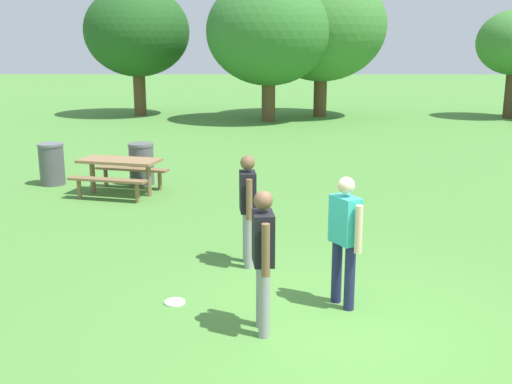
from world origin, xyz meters
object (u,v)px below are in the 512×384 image
trash_can_beside_table (52,164)px  tree_broad_center (269,32)px  person_catcher (248,203)px  trash_can_further_along (142,164)px  person_thrower (263,253)px  person_bystander (345,233)px  tree_far_right (322,26)px  tree_tall_left (137,32)px  frisbee (175,302)px  picnic_table_near (120,169)px

trash_can_beside_table → tree_broad_center: size_ratio=0.16×
person_catcher → trash_can_further_along: bearing=116.3°
tree_broad_center → trash_can_further_along: bearing=-104.2°
person_thrower → tree_broad_center: (0.18, 19.27, 2.70)m
person_bystander → tree_far_right: size_ratio=0.26×
person_catcher → trash_can_further_along: person_catcher is taller
person_thrower → trash_can_further_along: (-2.82, 7.38, -0.46)m
person_thrower → tree_tall_left: size_ratio=0.29×
tree_tall_left → person_catcher: bearing=-74.3°
tree_broad_center → person_bystander: bearing=-87.5°
trash_can_further_along → tree_far_right: bearing=68.7°
frisbee → tree_tall_left: (-4.54, 20.63, 3.68)m
tree_broad_center → tree_far_right: bearing=37.8°
picnic_table_near → tree_tall_left: bearing=99.7°
person_bystander → trash_can_further_along: bearing=119.7°
picnic_table_near → trash_can_further_along: size_ratio=2.07×
trash_can_further_along → tree_tall_left: 14.64m
tree_tall_left → frisbee: bearing=-77.6°
person_bystander → trash_can_beside_table: (-5.87, 6.62, -0.46)m
person_bystander → tree_tall_left: bearing=107.8°
person_catcher → frisbee: size_ratio=6.25×
tree_tall_left → tree_far_right: 8.17m
frisbee → tree_broad_center: bearing=86.0°
person_catcher → picnic_table_near: person_catcher is taller
tree_broad_center → tree_far_right: tree_far_right is taller
person_catcher → frisbee: bearing=-122.6°
frisbee → tree_broad_center: 18.92m
person_thrower → frisbee: person_thrower is taller
person_thrower → tree_far_right: bearing=83.2°
frisbee → tree_far_right: bearing=79.9°
picnic_table_near → tree_far_right: tree_far_right is taller
person_thrower → tree_far_right: size_ratio=0.26×
tree_far_right → trash_can_further_along: bearing=-111.3°
person_thrower → tree_broad_center: tree_broad_center is taller
tree_broad_center → tree_far_right: 2.96m
trash_can_further_along → tree_broad_center: bearing=75.8°
trash_can_beside_table → tree_far_right: (7.39, 13.75, 3.43)m
person_catcher → tree_far_right: 19.37m
person_thrower → person_bystander: (0.99, 0.71, 0.00)m
person_thrower → person_bystander: same height
tree_tall_left → tree_far_right: size_ratio=0.90×
person_bystander → frisbee: 2.29m
frisbee → trash_can_further_along: trash_can_further_along is taller
person_catcher → tree_far_right: size_ratio=0.26×
person_thrower → person_catcher: 2.14m
person_catcher → picnic_table_near: size_ratio=0.83×
picnic_table_near → tree_far_right: 16.04m
person_thrower → tree_tall_left: tree_tall_left is taller
person_bystander → tree_tall_left: size_ratio=0.29×
picnic_table_near → trash_can_beside_table: size_ratio=2.07×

